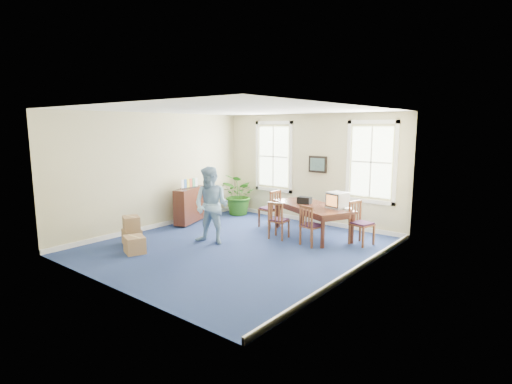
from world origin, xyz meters
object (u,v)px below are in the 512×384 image
Objects in this scene: chair_near_left at (279,220)px; credenza at (190,206)px; potted_plant at (240,195)px; man at (211,206)px; conference_table at (312,220)px; crt_tv at (337,200)px; cardboard_boxes at (139,230)px.

chair_near_left is 0.75× the size of credenza.
credenza reaches higher than chair_near_left.
potted_plant reaches higher than chair_near_left.
credenza is at bearing 136.58° from man.
crt_tv is at bearing 28.96° from conference_table.
credenza is 1.02× the size of cardboard_boxes.
potted_plant is 1.05× the size of cardboard_boxes.
conference_table is 1.25× the size of man.
potted_plant reaches higher than crt_tv.
conference_table is 2.72m from man.
potted_plant is at bearing -37.43° from chair_near_left.
conference_table is at bearing -12.03° from potted_plant.
man reaches higher than chair_near_left.
man is at bearing -99.93° from conference_table.
chair_near_left is 2.98m from potted_plant.
chair_near_left reaches higher than cardboard_boxes.
chair_near_left is at bearing -29.38° from potted_plant.
crt_tv is (0.70, 0.05, 0.60)m from conference_table.
conference_table is 1.77× the size of potted_plant.
potted_plant reaches higher than conference_table.
crt_tv is at bearing -9.06° from potted_plant.
credenza is at bearing -2.22° from chair_near_left.
conference_table is at bearing 50.37° from cardboard_boxes.
credenza is at bearing -151.32° from crt_tv.
potted_plant is at bearing 94.10° from cardboard_boxes.
chair_near_left is 0.73× the size of potted_plant.
chair_near_left is at bearing -130.84° from crt_tv.
crt_tv is 3.84m from potted_plant.
crt_tv is 0.38× the size of cardboard_boxes.
crt_tv reaches higher than cardboard_boxes.
cardboard_boxes is (0.71, -2.25, -0.14)m from credenza.
cardboard_boxes is (0.29, -4.02, -0.30)m from potted_plant.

